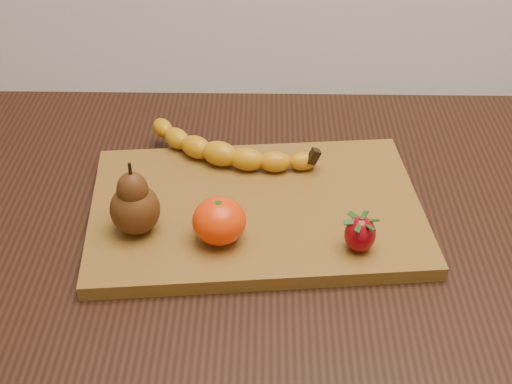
{
  "coord_description": "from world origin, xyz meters",
  "views": [
    {
      "loc": [
        0.05,
        -0.78,
        1.37
      ],
      "look_at": [
        0.04,
        -0.0,
        0.8
      ],
      "focal_mm": 50.0,
      "sensor_mm": 36.0,
      "label": 1
    }
  ],
  "objects_px": {
    "cutting_board": "(256,209)",
    "mandarin": "(219,221)",
    "pear": "(134,198)",
    "table": "(232,267)"
  },
  "relations": [
    {
      "from": "cutting_board",
      "to": "table",
      "type": "bearing_deg",
      "value": 173.67
    },
    {
      "from": "cutting_board",
      "to": "pear",
      "type": "distance_m",
      "value": 0.18
    },
    {
      "from": "cutting_board",
      "to": "mandarin",
      "type": "bearing_deg",
      "value": -126.49
    },
    {
      "from": "cutting_board",
      "to": "mandarin",
      "type": "xyz_separation_m",
      "value": [
        -0.05,
        -0.08,
        0.04
      ]
    },
    {
      "from": "cutting_board",
      "to": "mandarin",
      "type": "distance_m",
      "value": 0.1
    },
    {
      "from": "table",
      "to": "mandarin",
      "type": "distance_m",
      "value": 0.17
    },
    {
      "from": "pear",
      "to": "table",
      "type": "bearing_deg",
      "value": 25.83
    },
    {
      "from": "cutting_board",
      "to": "pear",
      "type": "relative_size",
      "value": 4.44
    },
    {
      "from": "cutting_board",
      "to": "pear",
      "type": "height_order",
      "value": "pear"
    },
    {
      "from": "table",
      "to": "mandarin",
      "type": "relative_size",
      "value": 14.52
    }
  ]
}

